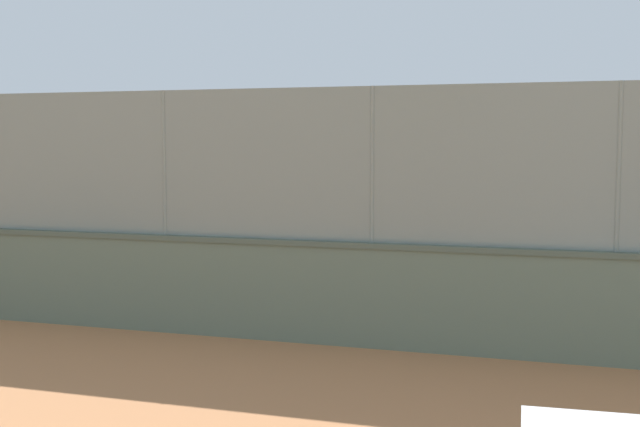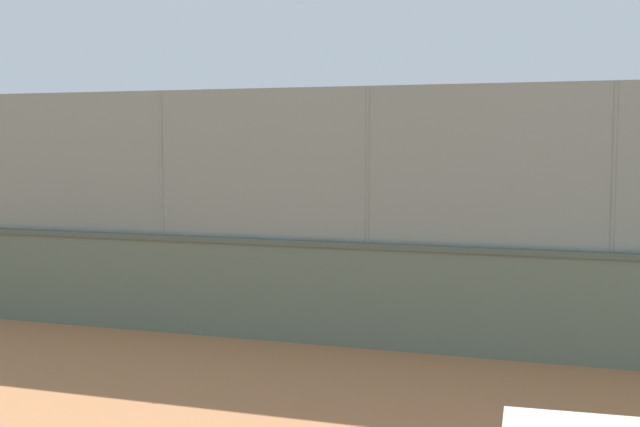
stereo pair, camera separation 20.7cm
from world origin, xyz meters
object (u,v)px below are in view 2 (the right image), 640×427
object	(u,v)px
player_crossing_court	(205,234)
spare_ball_by_wall	(68,302)
courtside_bench	(30,281)
player_near_wall_returning	(306,209)
sports_ball	(286,200)
player_at_service_line	(540,224)

from	to	relation	value
player_crossing_court	spare_ball_by_wall	bearing A→B (deg)	75.87
spare_ball_by_wall	courtside_bench	size ratio (longest dim) A/B	0.12
player_near_wall_returning	spare_ball_by_wall	distance (m)	11.46
sports_ball	spare_ball_by_wall	xyz separation A→B (m)	(0.85, 10.16, -1.19)
player_near_wall_returning	courtside_bench	distance (m)	11.57
player_crossing_court	courtside_bench	world-z (taller)	player_crossing_court
player_near_wall_returning	courtside_bench	world-z (taller)	player_near_wall_returning
player_crossing_court	sports_ball	distance (m)	6.24
sports_ball	courtside_bench	xyz separation A→B (m)	(1.63, 10.19, -0.83)
player_at_service_line	courtside_bench	bearing A→B (deg)	41.88
player_at_service_line	sports_ball	size ratio (longest dim) A/B	19.33
player_near_wall_returning	spare_ball_by_wall	world-z (taller)	player_near_wall_returning
player_near_wall_returning	sports_ball	bearing A→B (deg)	77.12
spare_ball_by_wall	player_near_wall_returning	bearing A→B (deg)	-95.66
player_near_wall_returning	player_crossing_court	xyz separation A→B (m)	(0.14, 7.44, 0.03)
player_near_wall_returning	sports_ball	world-z (taller)	player_near_wall_returning
sports_ball	courtside_bench	size ratio (longest dim) A/B	0.05
player_at_service_line	player_crossing_court	world-z (taller)	player_at_service_line
spare_ball_by_wall	courtside_bench	world-z (taller)	courtside_bench
player_crossing_court	sports_ball	xyz separation A→B (m)	(0.14, -6.23, 0.33)
player_near_wall_returning	player_crossing_court	bearing A→B (deg)	88.95
spare_ball_by_wall	player_at_service_line	bearing A→B (deg)	-135.62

